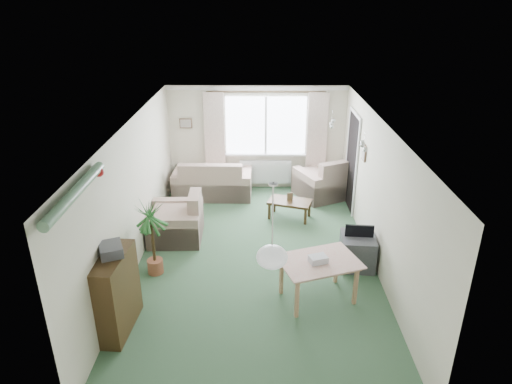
{
  "coord_description": "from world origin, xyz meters",
  "views": [
    {
      "loc": [
        0.05,
        -6.76,
        4.24
      ],
      "look_at": [
        0.0,
        0.3,
        1.15
      ],
      "focal_mm": 32.0,
      "sensor_mm": 36.0,
      "label": 1
    }
  ],
  "objects_px": {
    "armchair_corner": "(323,177)",
    "armchair_left": "(175,216)",
    "bookshelf": "(117,293)",
    "houseplant": "(153,238)",
    "coffee_table": "(290,209)",
    "pet_bed": "(352,257)",
    "tv_cube": "(357,251)",
    "sofa": "(213,177)",
    "dining_table": "(318,280)"
  },
  "relations": [
    {
      "from": "armchair_corner",
      "to": "armchair_left",
      "type": "height_order",
      "value": "armchair_corner"
    },
    {
      "from": "bookshelf",
      "to": "houseplant",
      "type": "relative_size",
      "value": 0.89
    },
    {
      "from": "houseplant",
      "to": "coffee_table",
      "type": "bearing_deg",
      "value": 41.0
    },
    {
      "from": "pet_bed",
      "to": "houseplant",
      "type": "bearing_deg",
      "value": -173.54
    },
    {
      "from": "tv_cube",
      "to": "pet_bed",
      "type": "relative_size",
      "value": 0.89
    },
    {
      "from": "armchair_left",
      "to": "pet_bed",
      "type": "distance_m",
      "value": 3.27
    },
    {
      "from": "bookshelf",
      "to": "sofa",
      "type": "bearing_deg",
      "value": 83.64
    },
    {
      "from": "tv_cube",
      "to": "sofa",
      "type": "bearing_deg",
      "value": 137.53
    },
    {
      "from": "sofa",
      "to": "coffee_table",
      "type": "xyz_separation_m",
      "value": [
        1.67,
        -1.13,
        -0.24
      ]
    },
    {
      "from": "armchair_left",
      "to": "bookshelf",
      "type": "relative_size",
      "value": 0.88
    },
    {
      "from": "coffee_table",
      "to": "pet_bed",
      "type": "relative_size",
      "value": 1.24
    },
    {
      "from": "tv_cube",
      "to": "armchair_left",
      "type": "bearing_deg",
      "value": 168.44
    },
    {
      "from": "coffee_table",
      "to": "dining_table",
      "type": "xyz_separation_m",
      "value": [
        0.25,
        -2.7,
        0.13
      ]
    },
    {
      "from": "sofa",
      "to": "tv_cube",
      "type": "relative_size",
      "value": 2.84
    },
    {
      "from": "pet_bed",
      "to": "armchair_corner",
      "type": "bearing_deg",
      "value": 93.64
    },
    {
      "from": "armchair_corner",
      "to": "houseplant",
      "type": "distance_m",
      "value": 4.42
    },
    {
      "from": "bookshelf",
      "to": "armchair_corner",
      "type": "bearing_deg",
      "value": 57.78
    },
    {
      "from": "armchair_corner",
      "to": "dining_table",
      "type": "height_order",
      "value": "armchair_corner"
    },
    {
      "from": "sofa",
      "to": "armchair_left",
      "type": "height_order",
      "value": "armchair_left"
    },
    {
      "from": "coffee_table",
      "to": "bookshelf",
      "type": "relative_size",
      "value": 0.74
    },
    {
      "from": "sofa",
      "to": "armchair_corner",
      "type": "distance_m",
      "value": 2.47
    },
    {
      "from": "armchair_corner",
      "to": "dining_table",
      "type": "distance_m",
      "value": 3.84
    },
    {
      "from": "sofa",
      "to": "tv_cube",
      "type": "xyz_separation_m",
      "value": [
        2.69,
        -2.91,
        -0.16
      ]
    },
    {
      "from": "coffee_table",
      "to": "armchair_left",
      "type": "bearing_deg",
      "value": -158.74
    },
    {
      "from": "sofa",
      "to": "dining_table",
      "type": "height_order",
      "value": "sofa"
    },
    {
      "from": "coffee_table",
      "to": "bookshelf",
      "type": "height_order",
      "value": "bookshelf"
    },
    {
      "from": "armchair_left",
      "to": "tv_cube",
      "type": "bearing_deg",
      "value": 71.96
    },
    {
      "from": "houseplant",
      "to": "pet_bed",
      "type": "height_order",
      "value": "houseplant"
    },
    {
      "from": "armchair_corner",
      "to": "pet_bed",
      "type": "distance_m",
      "value": 2.78
    },
    {
      "from": "armchair_corner",
      "to": "dining_table",
      "type": "xyz_separation_m",
      "value": [
        -0.55,
        -3.8,
        -0.14
      ]
    },
    {
      "from": "armchair_corner",
      "to": "coffee_table",
      "type": "xyz_separation_m",
      "value": [
        -0.8,
        -1.1,
        -0.27
      ]
    },
    {
      "from": "armchair_corner",
      "to": "dining_table",
      "type": "relative_size",
      "value": 1.0
    },
    {
      "from": "armchair_corner",
      "to": "houseplant",
      "type": "bearing_deg",
      "value": 19.33
    },
    {
      "from": "sofa",
      "to": "houseplant",
      "type": "relative_size",
      "value": 1.35
    },
    {
      "from": "armchair_corner",
      "to": "armchair_left",
      "type": "bearing_deg",
      "value": 7.56
    },
    {
      "from": "coffee_table",
      "to": "tv_cube",
      "type": "height_order",
      "value": "tv_cube"
    },
    {
      "from": "armchair_left",
      "to": "houseplant",
      "type": "height_order",
      "value": "houseplant"
    },
    {
      "from": "bookshelf",
      "to": "dining_table",
      "type": "xyz_separation_m",
      "value": [
        2.77,
        0.67,
        -0.25
      ]
    },
    {
      "from": "armchair_corner",
      "to": "tv_cube",
      "type": "bearing_deg",
      "value": 68.81
    },
    {
      "from": "coffee_table",
      "to": "bookshelf",
      "type": "bearing_deg",
      "value": -126.7
    },
    {
      "from": "sofa",
      "to": "armchair_corner",
      "type": "bearing_deg",
      "value": -179.65
    },
    {
      "from": "houseplant",
      "to": "armchair_corner",
      "type": "bearing_deg",
      "value": 44.98
    },
    {
      "from": "sofa",
      "to": "dining_table",
      "type": "relative_size",
      "value": 1.68
    },
    {
      "from": "bookshelf",
      "to": "houseplant",
      "type": "bearing_deg",
      "value": 86.31
    },
    {
      "from": "armchair_left",
      "to": "tv_cube",
      "type": "height_order",
      "value": "armchair_left"
    },
    {
      "from": "tv_cube",
      "to": "armchair_corner",
      "type": "bearing_deg",
      "value": 99.22
    },
    {
      "from": "armchair_left",
      "to": "dining_table",
      "type": "relative_size",
      "value": 0.97
    },
    {
      "from": "houseplant",
      "to": "dining_table",
      "type": "relative_size",
      "value": 1.25
    },
    {
      "from": "dining_table",
      "to": "tv_cube",
      "type": "bearing_deg",
      "value": 50.01
    },
    {
      "from": "armchair_left",
      "to": "pet_bed",
      "type": "bearing_deg",
      "value": 74.0
    }
  ]
}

